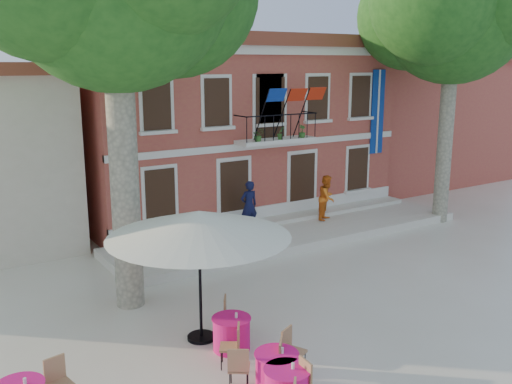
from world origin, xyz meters
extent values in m
plane|color=beige|center=(0.00, 0.00, 0.00)|extent=(90.00, 90.00, 0.00)
cube|color=#AD553E|center=(2.00, 10.00, 3.50)|extent=(13.00, 8.00, 7.00)
cube|color=brown|center=(2.00, 10.00, 7.25)|extent=(13.50, 8.50, 0.50)
cube|color=silver|center=(2.00, 6.05, 6.85)|extent=(13.30, 0.35, 0.35)
cube|color=silver|center=(2.00, 5.55, 3.50)|extent=(3.20, 0.90, 0.15)
cube|color=black|center=(2.00, 5.15, 4.50)|extent=(3.20, 0.04, 0.04)
cube|color=navy|center=(7.60, 5.94, 4.30)|extent=(0.70, 0.05, 3.60)
cube|color=navy|center=(1.10, 4.80, 5.25)|extent=(0.76, 0.27, 0.47)
cube|color=red|center=(2.00, 4.80, 5.25)|extent=(0.76, 0.29, 0.47)
cube|color=red|center=(2.90, 4.80, 5.25)|extent=(0.76, 0.27, 0.47)
imported|color=#26591E|center=(1.00, 5.25, 3.82)|extent=(0.43, 0.37, 0.48)
imported|color=#26591E|center=(2.00, 5.25, 3.82)|extent=(0.26, 0.21, 0.48)
imported|color=#26591E|center=(3.00, 5.25, 3.82)|extent=(0.27, 0.27, 0.48)
cube|color=#AD553E|center=(14.00, 11.00, 3.00)|extent=(9.00, 9.00, 6.00)
cube|color=brown|center=(14.00, 11.00, 6.20)|extent=(9.40, 9.40, 0.40)
cube|color=silver|center=(2.00, 4.40, 0.15)|extent=(14.00, 3.40, 0.30)
cylinder|color=#A59E84|center=(-5.32, 1.80, 3.64)|extent=(0.74, 0.74, 7.29)
cylinder|color=#A59E84|center=(8.42, 2.93, 3.59)|extent=(0.60, 0.60, 7.17)
sphere|color=#1B4A17|center=(8.42, 2.93, 8.40)|extent=(5.74, 5.74, 5.74)
cylinder|color=black|center=(-4.63, -0.99, 0.04)|extent=(0.66, 0.66, 0.08)
cylinder|color=black|center=(-4.63, -0.99, 1.39)|extent=(0.07, 0.07, 2.77)
cone|color=silver|center=(-4.63, -0.99, 2.83)|extent=(4.21, 4.21, 0.61)
imported|color=#101235|center=(0.54, 5.17, 1.23)|extent=(0.69, 0.47, 1.87)
imported|color=orange|center=(3.92, 4.77, 1.19)|extent=(1.09, 1.03, 1.78)
cylinder|color=#E1155A|center=(-4.33, -3.69, 0.38)|extent=(0.84, 0.84, 0.75)
cylinder|color=#E1155A|center=(-4.33, -3.69, 0.76)|extent=(0.90, 0.90, 0.02)
cube|color=tan|center=(-3.66, -3.37, 0.47)|extent=(0.56, 0.56, 0.95)
cube|color=tan|center=(-4.95, -3.27, 0.47)|extent=(0.58, 0.58, 0.95)
cylinder|color=#E1155A|center=(-4.50, -4.28, 0.76)|extent=(0.90, 0.90, 0.02)
cube|color=tan|center=(-4.02, -3.71, 0.47)|extent=(0.59, 0.59, 0.95)
cube|color=tan|center=(-8.11, -1.98, 0.47)|extent=(0.49, 0.49, 0.95)
cylinder|color=#E1155A|center=(-4.28, -1.82, 0.38)|extent=(0.84, 0.84, 0.75)
cylinder|color=#E1155A|center=(-4.28, -1.82, 0.76)|extent=(0.90, 0.90, 0.02)
cube|color=tan|center=(-3.87, -1.19, 0.47)|extent=(0.58, 0.58, 0.95)
cube|color=tan|center=(-4.69, -2.44, 0.47)|extent=(0.58, 0.58, 0.95)
camera|label=1|loc=(-10.21, -12.12, 6.37)|focal=40.00mm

